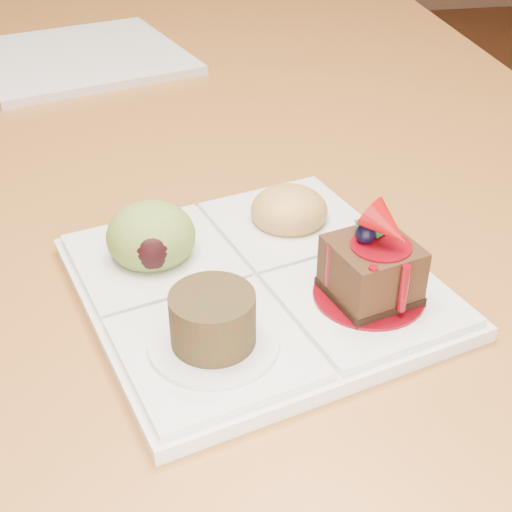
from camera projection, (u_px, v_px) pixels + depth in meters
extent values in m
plane|color=brown|center=(185.00, 451.00, 1.39)|extent=(6.00, 6.00, 0.00)
cube|color=#A55D2A|center=(156.00, 93.00, 0.99)|extent=(1.00, 1.80, 0.04)
cylinder|color=#A55D2A|center=(313.00, 105.00, 1.95)|extent=(0.06, 0.06, 0.71)
cylinder|color=#311A10|center=(443.00, 419.00, 1.21)|extent=(0.03, 0.03, 0.38)
cube|color=silver|center=(256.00, 286.00, 0.57)|extent=(0.32, 0.32, 0.01)
cube|color=silver|center=(368.00, 299.00, 0.54)|extent=(0.15, 0.15, 0.01)
cube|color=silver|center=(214.00, 348.00, 0.49)|extent=(0.15, 0.15, 0.01)
cube|color=silver|center=(153.00, 257.00, 0.59)|extent=(0.15, 0.15, 0.01)
cube|color=silver|center=(289.00, 222.00, 0.63)|extent=(0.15, 0.15, 0.01)
cylinder|color=#63030C|center=(369.00, 295.00, 0.53)|extent=(0.08, 0.08, 0.00)
cube|color=black|center=(369.00, 292.00, 0.53)|extent=(0.07, 0.07, 0.01)
cube|color=#38220F|center=(372.00, 267.00, 0.52)|extent=(0.07, 0.07, 0.04)
cylinder|color=#63030C|center=(374.00, 244.00, 0.51)|extent=(0.04, 0.04, 0.00)
sphere|color=black|center=(365.00, 233.00, 0.51)|extent=(0.02, 0.02, 0.02)
cone|color=#93090B|center=(388.00, 227.00, 0.50)|extent=(0.05, 0.05, 0.04)
cube|color=#134C1A|center=(374.00, 228.00, 0.52)|extent=(0.02, 0.02, 0.01)
cube|color=#134C1A|center=(364.00, 228.00, 0.52)|extent=(0.01, 0.02, 0.01)
cylinder|color=#63030C|center=(371.00, 292.00, 0.49)|extent=(0.01, 0.01, 0.04)
cylinder|color=#63030C|center=(404.00, 288.00, 0.50)|extent=(0.01, 0.01, 0.04)
cylinder|color=#63030C|center=(330.00, 266.00, 0.52)|extent=(0.01, 0.01, 0.04)
cylinder|color=silver|center=(214.00, 343.00, 0.49)|extent=(0.09, 0.09, 0.00)
cylinder|color=#401C12|center=(213.00, 319.00, 0.48)|extent=(0.06, 0.06, 0.04)
cylinder|color=#4D3410|center=(212.00, 303.00, 0.47)|extent=(0.05, 0.05, 0.00)
ellipsoid|color=olive|center=(151.00, 236.00, 0.57)|extent=(0.07, 0.07, 0.05)
ellipsoid|color=black|center=(152.00, 251.00, 0.55)|extent=(0.04, 0.03, 0.03)
ellipsoid|color=#AF883F|center=(289.00, 211.00, 0.63)|extent=(0.07, 0.07, 0.04)
cube|color=red|center=(306.00, 202.00, 0.63)|extent=(0.02, 0.02, 0.01)
cube|color=#5A821C|center=(293.00, 197.00, 0.63)|extent=(0.02, 0.02, 0.01)
cube|color=red|center=(283.00, 201.00, 0.63)|extent=(0.02, 0.02, 0.01)
cube|color=#5A821C|center=(271.00, 204.00, 0.63)|extent=(0.02, 0.02, 0.02)
cube|color=red|center=(270.00, 212.00, 0.62)|extent=(0.02, 0.02, 0.02)
cube|color=#5A821C|center=(285.00, 215.00, 0.61)|extent=(0.02, 0.02, 0.01)
cube|color=red|center=(299.00, 216.00, 0.61)|extent=(0.02, 0.02, 0.02)
cube|color=#5A821C|center=(308.00, 209.00, 0.62)|extent=(0.02, 0.02, 0.02)
cube|color=silver|center=(80.00, 57.00, 1.04)|extent=(0.35, 0.35, 0.01)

